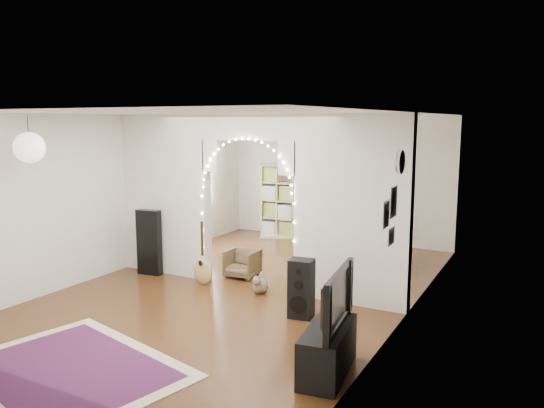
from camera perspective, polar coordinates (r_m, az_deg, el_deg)
The scene contains 25 objects.
floor at distance 8.53m, azimuth -2.32°, elevation -8.77°, with size 7.50×7.50×0.00m, color black.
ceiling at distance 8.12m, azimuth -2.44°, elevation 9.69°, with size 5.00×7.50×0.02m, color white.
wall_back at distance 11.58m, azimuth 7.06°, elevation 2.71°, with size 5.00×0.02×2.70m, color silver.
wall_front at distance 5.39m, azimuth -23.07°, elevation -5.11°, with size 5.00×0.02×2.70m, color silver.
wall_left at distance 9.71m, azimuth -15.21°, elevation 1.28°, with size 0.02×7.50×2.70m, color silver.
wall_right at distance 7.29m, azimuth 14.82°, elevation -1.17°, with size 0.02×7.50×2.70m, color silver.
divider_wall at distance 8.21m, azimuth -2.38°, elevation 0.75°, with size 5.00×0.20×2.70m.
fairy_lights at distance 8.08m, azimuth -2.86°, elevation 1.52°, with size 1.64×0.04×1.60m, color #FFEABF, non-canonical shape.
window at distance 11.05m, azimuth -8.74°, elevation 3.16°, with size 0.04×1.20×1.40m, color white.
wall_clock at distance 6.63m, azimuth 13.71°, elevation 4.43°, with size 0.31×0.31×0.03m, color white.
picture_frames at distance 6.32m, azimuth 12.60°, elevation -1.24°, with size 0.02×0.50×0.70m, color white, non-canonical shape.
paper_lantern at distance 7.58m, azimuth -24.64°, elevation 5.54°, with size 0.40×0.40×0.40m, color white.
ceiling_fan at distance 9.90m, azimuth 3.50°, elevation 7.81°, with size 1.10×1.10×0.30m, color #B6993C, non-canonical shape.
area_rug at distance 6.20m, azimuth -21.00°, elevation -16.32°, with size 2.40×1.80×0.02m, color maroon.
guitar_case at distance 9.23m, azimuth -13.07°, elevation -4.04°, with size 0.42×0.14×1.11m, color black.
acoustic_guitar at distance 8.55m, azimuth -7.48°, elevation -6.14°, with size 0.37×0.25×0.87m.
tabby_cat at distance 8.11m, azimuth -1.30°, elevation -8.74°, with size 0.23×0.48×0.32m.
floor_speaker at distance 7.11m, azimuth 3.17°, elevation -9.08°, with size 0.34×0.31×0.79m.
media_console at distance 5.69m, azimuth 6.02°, elevation -15.41°, with size 0.40×1.00×0.50m, color black.
tv at distance 5.49m, azimuth 6.11°, elevation -10.08°, with size 1.07×0.14×0.62m, color black.
bookcase at distance 11.76m, azimuth 2.63°, elevation 0.28°, with size 1.61×0.41×1.65m, color beige.
dining_table at distance 9.88m, azimuth 8.82°, elevation -2.31°, with size 1.34×1.03×0.76m.
flower_vase at distance 9.85m, azimuth 8.84°, elevation -1.35°, with size 0.18×0.18×0.19m, color white.
dining_chair_left at distance 8.93m, azimuth -3.23°, elevation -6.39°, with size 0.50×0.51×0.47m, color brown.
dining_chair_right at distance 10.16m, azimuth 8.15°, elevation -4.43°, with size 0.55×0.57×0.52m, color brown.
Camera 1 is at (4.12, -7.00, 2.59)m, focal length 35.00 mm.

